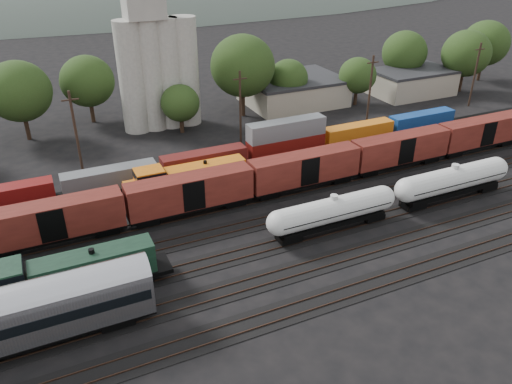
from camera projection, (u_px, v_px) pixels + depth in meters
name	position (u px, v px, depth m)	size (l,w,h in m)	color
ground	(221.00, 232.00, 56.56)	(600.00, 600.00, 0.00)	black
tracks	(221.00, 232.00, 56.54)	(180.00, 33.20, 0.20)	black
green_locomotive	(58.00, 278.00, 44.75)	(18.31, 3.23, 4.85)	black
tank_car_a	(333.00, 211.00, 55.66)	(16.36, 2.93, 4.29)	silver
tank_car_b	(453.00, 180.00, 62.12)	(17.44, 3.12, 4.57)	silver
orange_locomotive	(184.00, 179.00, 63.04)	(17.23, 2.87, 4.31)	black
boxcar_string	(305.00, 169.00, 64.17)	(169.00, 2.90, 4.20)	black
container_wall	(61.00, 186.00, 61.84)	(160.00, 2.60, 5.80)	black
grain_silo	(157.00, 61.00, 81.33)	(13.40, 5.00, 29.00)	#A5A297
industrial_sheds	(182.00, 111.00, 86.06)	(119.38, 17.26, 5.10)	#9E937F
tree_band	(134.00, 85.00, 81.67)	(164.25, 22.65, 14.53)	black
utility_poles	(163.00, 120.00, 71.26)	(122.20, 0.36, 12.00)	black
distant_hills	(95.00, 29.00, 283.34)	(860.00, 286.00, 130.00)	#59665B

